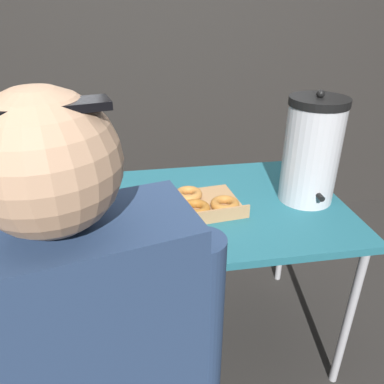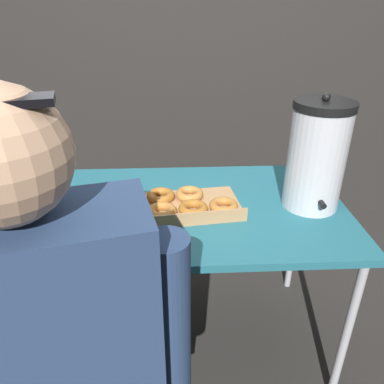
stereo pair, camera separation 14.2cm
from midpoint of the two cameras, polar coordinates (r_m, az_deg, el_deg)
name	(u,v)px [view 2 (the right image)]	position (r m, az deg, el deg)	size (l,w,h in m)	color
ground_plane	(197,335)	(1.90, 3.12, -20.98)	(12.00, 12.00, 0.00)	#2D2B28
folding_table	(199,217)	(1.48, 3.76, -3.89)	(1.13, 0.74, 0.71)	#236675
donut_box	(173,206)	(1.40, -0.04, -2.15)	(0.51, 0.31, 0.05)	tan
coffee_urn	(317,156)	(1.46, 21.15, 5.08)	(0.22, 0.24, 0.43)	silver
cell_phone	(75,222)	(1.38, -14.68, -4.54)	(0.07, 0.16, 0.01)	black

